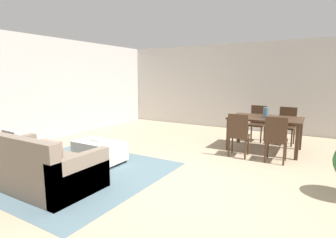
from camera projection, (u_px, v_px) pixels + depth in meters
name	position (u px, v px, depth m)	size (l,w,h in m)	color
ground_plane	(177.00, 186.00, 4.06)	(10.80, 10.80, 0.00)	tan
wall_back	(255.00, 87.00, 8.10)	(9.00, 0.12, 2.70)	beige
wall_left	(28.00, 90.00, 6.53)	(0.12, 11.00, 2.70)	beige
area_rug	(74.00, 171.00, 4.68)	(3.00, 2.80, 0.01)	slate
couch	(37.00, 167.00, 4.05)	(1.93, 1.00, 0.86)	gray
ottoman_table	(100.00, 150.00, 5.18)	(1.02, 0.55, 0.42)	silver
dining_table	(265.00, 121.00, 5.96)	(1.54, 0.99, 0.76)	#422B1C
dining_chair_near_left	(238.00, 133.00, 5.47)	(0.43, 0.43, 0.92)	#422B1C
dining_chair_near_right	(276.00, 137.00, 5.08)	(0.41, 0.41, 0.92)	#422B1C
dining_chair_far_left	(257.00, 121.00, 6.90)	(0.42, 0.42, 0.92)	#422B1C
dining_chair_far_right	(287.00, 123.00, 6.54)	(0.42, 0.42, 0.92)	#422B1C
vase_centerpiece	(266.00, 112.00, 5.90)	(0.11, 0.11, 0.23)	slate
book_on_ottoman	(99.00, 140.00, 5.21)	(0.26, 0.20, 0.03)	silver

